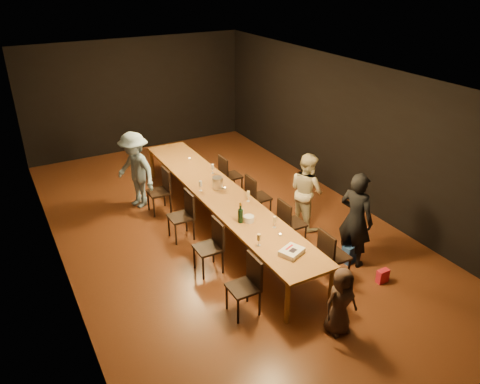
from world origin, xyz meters
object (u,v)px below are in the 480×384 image
chair_right_1 (292,223)px  champagne_bottle (240,213)px  table (221,195)px  woman_tan (307,191)px  plate_stack (249,219)px  chair_right_0 (334,255)px  chair_right_3 (231,175)px  woman_birthday (356,219)px  chair_right_2 (259,197)px  child (341,301)px  chair_left_1 (208,247)px  chair_left_2 (181,216)px  birthday_cake (292,252)px  ice_bucket (217,183)px  chair_left_0 (243,287)px  man_blue (135,170)px  chair_left_3 (158,192)px

chair_right_1 → champagne_bottle: (-1.06, 0.04, 0.47)m
table → woman_tan: (1.49, -0.73, 0.06)m
plate_stack → chair_right_0: bearing=-52.4°
chair_right_3 → woman_birthday: 3.44m
chair_right_2 → child: size_ratio=0.89×
chair_right_0 → chair_left_1: same height
chair_left_2 → child: 3.54m
chair_left_1 → champagne_bottle: 0.80m
chair_right_2 → table: bearing=-90.0°
birthday_cake → ice_bucket: (0.03, 2.60, 0.08)m
birthday_cake → plate_stack: (-0.08, 1.17, 0.01)m
woman_birthday → woman_tan: 1.44m
chair_left_0 → man_blue: bearing=4.2°
chair_right_3 → birthday_cake: 3.68m
man_blue → plate_stack: (1.08, -2.89, -0.02)m
chair_right_0 → man_blue: man_blue is taller
plate_stack → ice_bucket: bearing=85.5°
chair_left_0 → chair_right_1: bearing=-54.8°
chair_left_3 → champagne_bottle: (0.64, -2.36, 0.47)m
woman_birthday → man_blue: 4.65m
chair_right_2 → chair_left_0: (-1.70, -2.40, 0.00)m
plate_stack → woman_birthday: bearing=-32.3°
birthday_cake → chair_right_3: bearing=54.8°
woman_birthday → woman_tan: (0.04, 1.44, -0.09)m
chair_right_0 → chair_left_3: (-1.70, 3.60, 0.00)m
champagne_bottle → ice_bucket: champagne_bottle is taller
man_blue → chair_right_1: bearing=13.0°
birthday_cake → chair_right_0: bearing=-23.8°
chair_right_3 → chair_left_3: same height
man_blue → chair_left_2: bearing=-11.6°
chair_left_3 → woman_birthday: (2.30, -3.36, 0.39)m
chair_left_3 → woman_birthday: size_ratio=0.55×
chair_right_1 → man_blue: bearing=-145.3°
ice_bucket → child: bearing=-88.4°
chair_right_2 → chair_right_1: bearing=-0.0°
chair_right_1 → ice_bucket: bearing=-150.4°
birthday_cake → champagne_bottle: 1.25m
table → man_blue: 2.04m
chair_left_3 → ice_bucket: ice_bucket is taller
woman_tan → birthday_cake: bearing=134.4°
plate_stack → ice_bucket: ice_bucket is taller
chair_right_0 → birthday_cake: 0.90m
champagne_bottle → ice_bucket: size_ratio=1.62×
man_blue → child: 5.25m
chair_right_0 → chair_right_3: size_ratio=1.00×
woman_birthday → child: 1.82m
chair_left_2 → woman_birthday: woman_birthday is taller
ice_bucket → chair_right_3: bearing=50.4°
chair_left_3 → ice_bucket: 1.38m
ice_bucket → plate_stack: bearing=-94.5°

